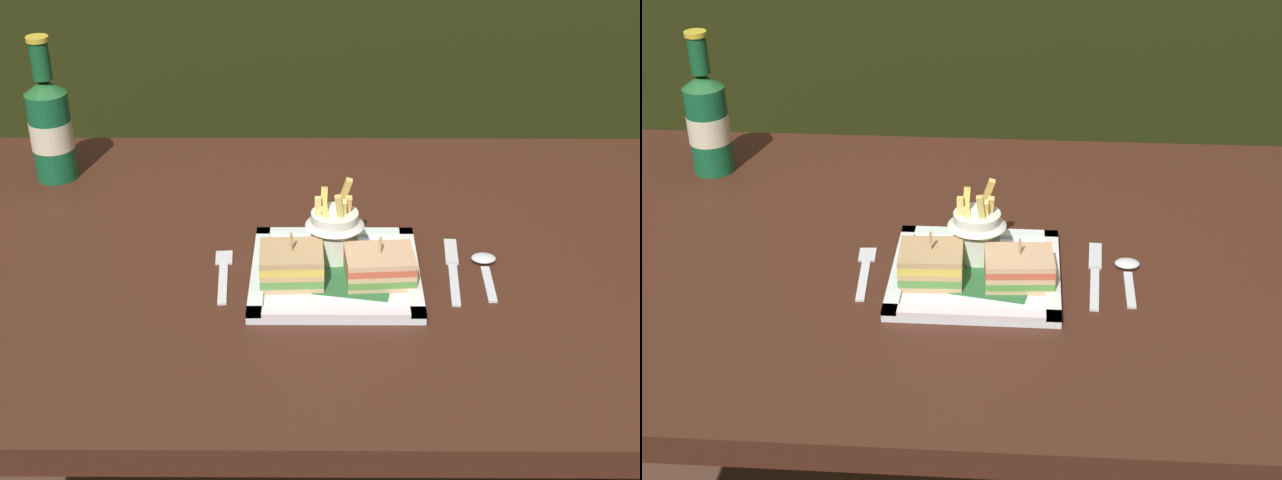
{
  "view_description": "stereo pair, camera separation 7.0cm",
  "coord_description": "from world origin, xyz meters",
  "views": [
    {
      "loc": [
        0.03,
        -1.16,
        1.42
      ],
      "look_at": [
        0.02,
        -0.03,
        0.78
      ],
      "focal_mm": 51.85,
      "sensor_mm": 36.0,
      "label": 1
    },
    {
      "loc": [
        0.1,
        -1.16,
        1.42
      ],
      "look_at": [
        0.02,
        -0.03,
        0.78
      ],
      "focal_mm": 51.85,
      "sensor_mm": 36.0,
      "label": 2
    }
  ],
  "objects": [
    {
      "name": "fries_cup",
      "position": [
        0.04,
        -0.03,
        0.8
      ],
      "size": [
        0.08,
        0.08,
        0.12
      ],
      "color": "silver",
      "rests_on": "square_plate"
    },
    {
      "name": "square_plate",
      "position": [
        0.04,
        -0.07,
        0.75
      ],
      "size": [
        0.23,
        0.23,
        0.02
      ],
      "color": "white",
      "rests_on": "dining_table"
    },
    {
      "name": "sandwich_half_right",
      "position": [
        0.1,
        -0.09,
        0.77
      ],
      "size": [
        0.1,
        0.08,
        0.07
      ],
      "color": "tan",
      "rests_on": "square_plate"
    },
    {
      "name": "knife",
      "position": [
        0.21,
        -0.04,
        0.74
      ],
      "size": [
        0.03,
        0.18,
        0.0
      ],
      "color": "silver",
      "rests_on": "dining_table"
    },
    {
      "name": "sandwich_half_left",
      "position": [
        -0.02,
        -0.09,
        0.78
      ],
      "size": [
        0.09,
        0.08,
        0.07
      ],
      "color": "tan",
      "rests_on": "square_plate"
    },
    {
      "name": "dining_table",
      "position": [
        0.0,
        0.0,
        0.64
      ],
      "size": [
        1.36,
        0.84,
        0.74
      ],
      "color": "#3E1F14",
      "rests_on": "ground_plane"
    },
    {
      "name": "fork",
      "position": [
        -0.11,
        -0.06,
        0.74
      ],
      "size": [
        0.03,
        0.14,
        0.0
      ],
      "color": "silver",
      "rests_on": "dining_table"
    },
    {
      "name": "spoon",
      "position": [
        0.25,
        -0.04,
        0.75
      ],
      "size": [
        0.04,
        0.12,
        0.01
      ],
      "color": "silver",
      "rests_on": "dining_table"
    },
    {
      "name": "beer_bottle",
      "position": [
        -0.42,
        0.25,
        0.84
      ],
      "size": [
        0.07,
        0.07,
        0.24
      ],
      "color": "#135C34",
      "rests_on": "dining_table"
    }
  ]
}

